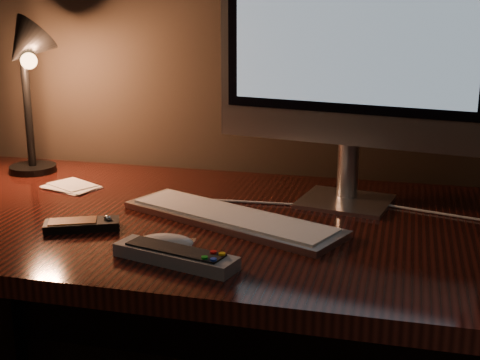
% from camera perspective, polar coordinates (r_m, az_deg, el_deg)
% --- Properties ---
extents(desk, '(1.60, 0.75, 0.75)m').
position_cam_1_polar(desk, '(1.50, -1.01, -7.07)').
color(desk, '#35110C').
rests_on(desk, ground).
extents(monitor, '(0.59, 0.20, 0.62)m').
position_cam_1_polar(monitor, '(1.43, 9.56, 12.05)').
color(monitor, silver).
rests_on(monitor, desk).
extents(keyboard, '(0.50, 0.31, 0.02)m').
position_cam_1_polar(keyboard, '(1.36, -0.74, -3.24)').
color(keyboard, silver).
rests_on(keyboard, desk).
extents(mouse, '(0.11, 0.06, 0.02)m').
position_cam_1_polar(mouse, '(1.23, -6.30, -5.45)').
color(mouse, white).
rests_on(mouse, desk).
extents(media_remote, '(0.15, 0.11, 0.03)m').
position_cam_1_polar(media_remote, '(1.36, -13.34, -3.72)').
color(media_remote, black).
rests_on(media_remote, desk).
extents(tv_remote, '(0.24, 0.12, 0.03)m').
position_cam_1_polar(tv_remote, '(1.16, -5.54, -6.44)').
color(tv_remote, gray).
rests_on(tv_remote, desk).
extents(papers, '(0.16, 0.13, 0.01)m').
position_cam_1_polar(papers, '(1.66, -14.20, -0.52)').
color(papers, white).
rests_on(papers, desk).
extents(desk_lamp, '(0.20, 0.21, 0.40)m').
position_cam_1_polar(desk_lamp, '(1.74, -17.79, 9.04)').
color(desk_lamp, black).
rests_on(desk_lamp, desk).
extents(cable, '(0.66, 0.10, 0.01)m').
position_cam_1_polar(cable, '(1.46, 9.15, -2.47)').
color(cable, white).
rests_on(cable, desk).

